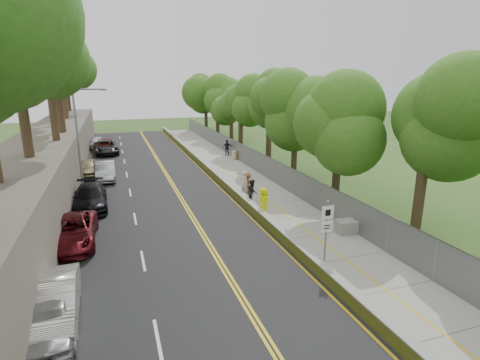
{
  "coord_description": "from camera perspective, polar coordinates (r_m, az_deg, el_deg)",
  "views": [
    {
      "loc": [
        -8.04,
        -17.17,
        8.55
      ],
      "look_at": [
        0.5,
        8.0,
        1.4
      ],
      "focal_mm": 28.0,
      "sensor_mm": 36.0,
      "label": 1
    }
  ],
  "objects": [
    {
      "name": "ground",
      "position": [
        20.8,
        5.86,
        -9.3
      ],
      "size": [
        140.0,
        140.0,
        0.0
      ],
      "primitive_type": "plane",
      "color": "#33511E",
      "rests_on": "ground"
    },
    {
      "name": "road",
      "position": [
        33.38,
        -13.58,
        -0.18
      ],
      "size": [
        11.2,
        66.0,
        0.04
      ],
      "primitive_type": "cube",
      "color": "black",
      "rests_on": "ground"
    },
    {
      "name": "sidewalk",
      "position": [
        34.92,
        -0.5,
        0.93
      ],
      "size": [
        4.2,
        66.0,
        0.05
      ],
      "primitive_type": "cube",
      "color": "gray",
      "rests_on": "ground"
    },
    {
      "name": "jersey_barrier",
      "position": [
        34.23,
        -4.17,
        1.07
      ],
      "size": [
        0.42,
        66.0,
        0.6
      ],
      "primitive_type": "cube",
      "color": "#B0C324",
      "rests_on": "ground"
    },
    {
      "name": "rock_embankment",
      "position": [
        33.28,
        -27.79,
        1.95
      ],
      "size": [
        5.0,
        66.0,
        4.0
      ],
      "primitive_type": "cube",
      "color": "#595147",
      "rests_on": "ground"
    },
    {
      "name": "chainlink_fence",
      "position": [
        35.4,
        2.73,
        2.73
      ],
      "size": [
        0.04,
        66.0,
        2.0
      ],
      "primitive_type": "cube",
      "color": "slate",
      "rests_on": "ground"
    },
    {
      "name": "trees_embankment",
      "position": [
        32.61,
        -28.78,
        16.72
      ],
      "size": [
        6.4,
        66.0,
        13.0
      ],
      "primitive_type": null,
      "color": "#417D25",
      "rests_on": "rock_embankment"
    },
    {
      "name": "trees_fenceside",
      "position": [
        35.54,
        6.46,
        12.47
      ],
      "size": [
        7.0,
        66.0,
        14.0
      ],
      "primitive_type": null,
      "color": "#407621",
      "rests_on": "ground"
    },
    {
      "name": "streetlight",
      "position": [
        31.51,
        -23.17,
        6.73
      ],
      "size": [
        2.52,
        0.22,
        8.0
      ],
      "color": "gray",
      "rests_on": "ground"
    },
    {
      "name": "signpost",
      "position": [
        18.06,
        13.08,
        -6.75
      ],
      "size": [
        0.62,
        0.09,
        3.1
      ],
      "color": "gray",
      "rests_on": "sidewalk"
    },
    {
      "name": "construction_barrel",
      "position": [
        41.14,
        -0.92,
        3.8
      ],
      "size": [
        0.57,
        0.57,
        0.94
      ],
      "primitive_type": "cylinder",
      "color": "orange",
      "rests_on": "sidewalk"
    },
    {
      "name": "concrete_block",
      "position": [
        22.36,
        15.89,
        -6.85
      ],
      "size": [
        1.19,
        0.93,
        0.75
      ],
      "primitive_type": "cube",
      "rotation": [
        0.0,
        0.0,
        -0.07
      ],
      "color": "slate",
      "rests_on": "sidewalk"
    },
    {
      "name": "car_0",
      "position": [
        14.93,
        -26.97,
        -18.39
      ],
      "size": [
        1.83,
        4.08,
        1.36
      ],
      "primitive_type": "imported",
      "rotation": [
        0.0,
        0.0,
        0.06
      ],
      "color": "#A4A3A7",
      "rests_on": "road"
    },
    {
      "name": "car_1",
      "position": [
        15.65,
        -26.57,
        -16.34
      ],
      "size": [
        1.78,
        4.72,
        1.54
      ],
      "primitive_type": "imported",
      "rotation": [
        0.0,
        0.0,
        0.03
      ],
      "color": "silver",
      "rests_on": "road"
    },
    {
      "name": "car_2",
      "position": [
        21.87,
        -24.34,
        -7.16
      ],
      "size": [
        2.56,
        5.38,
        1.48
      ],
      "primitive_type": "imported",
      "rotation": [
        0.0,
        0.0,
        -0.02
      ],
      "color": "#590F17",
      "rests_on": "road"
    },
    {
      "name": "car_3",
      "position": [
        27.4,
        -21.84,
        -2.48
      ],
      "size": [
        2.27,
        5.31,
        1.52
      ],
      "primitive_type": "imported",
      "rotation": [
        0.0,
        0.0,
        0.03
      ],
      "color": "black",
      "rests_on": "road"
    },
    {
      "name": "car_4",
      "position": [
        36.69,
        -22.3,
        1.69
      ],
      "size": [
        1.83,
        4.39,
        1.49
      ],
      "primitive_type": "imported",
      "rotation": [
        0.0,
        0.0,
        0.02
      ],
      "color": "tan",
      "rests_on": "road"
    },
    {
      "name": "car_5",
      "position": [
        34.81,
        -19.84,
        1.29
      ],
      "size": [
        1.71,
        4.66,
        1.53
      ],
      "primitive_type": "imported",
      "rotation": [
        0.0,
        0.0,
        0.02
      ],
      "color": "#A3A6AA",
      "rests_on": "road"
    },
    {
      "name": "car_6",
      "position": [
        47.04,
        -19.71,
        4.71
      ],
      "size": [
        2.99,
        5.76,
        1.55
      ],
      "primitive_type": "imported",
      "rotation": [
        0.0,
        0.0,
        0.08
      ],
      "color": "black",
      "rests_on": "road"
    },
    {
      "name": "car_7",
      "position": [
        47.39,
        -19.98,
        4.67
      ],
      "size": [
        2.32,
        4.99,
        1.41
      ],
      "primitive_type": "imported",
      "rotation": [
        0.0,
        0.0,
        -0.07
      ],
      "color": "maroon",
      "rests_on": "road"
    },
    {
      "name": "car_8",
      "position": [
        51.56,
        -21.0,
        5.38
      ],
      "size": [
        1.85,
        4.31,
        1.45
      ],
      "primitive_type": "imported",
      "rotation": [
        0.0,
        0.0,
        -0.03
      ],
      "color": "silver",
      "rests_on": "road"
    },
    {
      "name": "painter_0",
      "position": [
        24.15,
        3.62,
        -3.28
      ],
      "size": [
        0.77,
        1.01,
        1.83
      ],
      "primitive_type": "imported",
      "rotation": [
        0.0,
        0.0,
        1.8
      ],
      "color": "#E7F001",
      "rests_on": "sidewalk"
    },
    {
      "name": "painter_1",
      "position": [
        28.23,
        0.67,
        -0.48
      ],
      "size": [
        0.61,
        0.78,
        1.88
      ],
      "primitive_type": "imported",
      "rotation": [
        0.0,
        0.0,
        1.82
      ],
      "color": "silver",
      "rests_on": "sidewalk"
    },
    {
      "name": "painter_2",
      "position": [
        26.3,
        1.9,
        -1.78
      ],
      "size": [
        0.89,
        1.02,
        1.77
      ],
      "primitive_type": "imported",
      "rotation": [
        0.0,
        0.0,
        1.27
      ],
      "color": "black",
      "rests_on": "sidewalk"
    },
    {
      "name": "painter_3",
      "position": [
        28.79,
        1.22,
        -0.46
      ],
      "size": [
        0.97,
        1.18,
        1.6
      ],
      "primitive_type": "imported",
      "rotation": [
        0.0,
        0.0,
        2.0
      ],
      "color": "brown",
      "rests_on": "sidewalk"
    },
    {
      "name": "person_far",
      "position": [
        43.13,
        -1.96,
        4.93
      ],
      "size": [
        1.16,
        0.72,
        1.84
      ],
      "primitive_type": "imported",
      "rotation": [
        0.0,
        0.0,
        2.87
      ],
      "color": "black",
      "rests_on": "sidewalk"
    }
  ]
}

